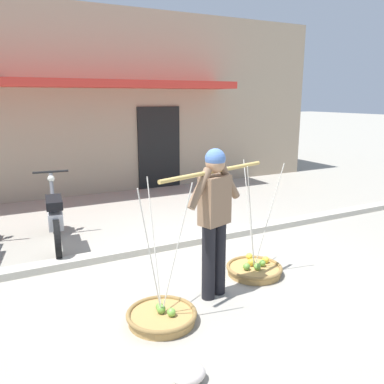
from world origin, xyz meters
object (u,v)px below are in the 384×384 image
Objects in this scene: fruit_vendor at (215,214)px; plastic_litter_bag at (189,374)px; fruit_basket_right_side at (254,269)px; fruit_basket_left_side at (162,316)px; motorcycle_second_in_row at (55,217)px.

plastic_litter_bag is at bearing -127.99° from fruit_vendor.
fruit_basket_right_side is at bearing 40.24° from plastic_litter_bag.
fruit_basket_left_side is at bearing 80.64° from plastic_litter_bag.
fruit_basket_right_side is 2.16m from plastic_litter_bag.
fruit_basket_left_side is 5.19× the size of plastic_litter_bag.
fruit_basket_left_side and fruit_basket_right_side have the same top height.
fruit_vendor is 1.17× the size of fruit_basket_left_side.
fruit_basket_right_side reaches higher than motorcycle_second_in_row.
motorcycle_second_in_row is at bearing 118.67° from fruit_vendor.
fruit_basket_left_side is at bearing -77.55° from motorcycle_second_in_row.
motorcycle_second_in_row is at bearing 133.44° from fruit_basket_right_side.
plastic_litter_bag is (0.45, -3.60, -0.38)m from motorcycle_second_in_row.
fruit_basket_right_side is 5.19× the size of plastic_litter_bag.
fruit_basket_right_side is at bearing 18.13° from fruit_vendor.
fruit_vendor is at bearing 52.01° from plastic_litter_bag.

